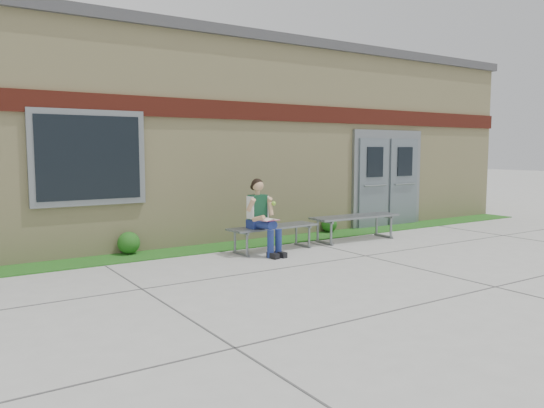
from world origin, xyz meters
TOP-DOWN VIEW (x-y plane):
  - ground at (0.00, 0.00)m, footprint 80.00×80.00m
  - grass_strip at (0.00, 2.60)m, footprint 16.00×0.80m
  - school_building at (-0.00, 5.99)m, footprint 16.20×6.22m
  - bench_left at (-0.06, 1.81)m, footprint 1.77×0.57m
  - bench_right at (1.94, 1.81)m, footprint 1.97×0.61m
  - girl at (-0.42, 1.61)m, footprint 0.49×0.80m
  - shrub_mid at (-2.40, 2.85)m, footprint 0.39×0.39m
  - shrub_east at (2.12, 2.85)m, footprint 0.35×0.35m

SIDE VIEW (x-z plane):
  - ground at x=0.00m, z-range 0.00..0.00m
  - grass_strip at x=0.00m, z-range 0.00..0.02m
  - shrub_east at x=2.12m, z-range 0.02..0.37m
  - shrub_mid at x=-2.40m, z-range 0.02..0.41m
  - bench_left at x=-0.06m, z-range 0.12..0.58m
  - bench_right at x=1.94m, z-range 0.14..0.64m
  - girl at x=-0.42m, z-range 0.03..1.36m
  - school_building at x=0.00m, z-range 0.00..4.20m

